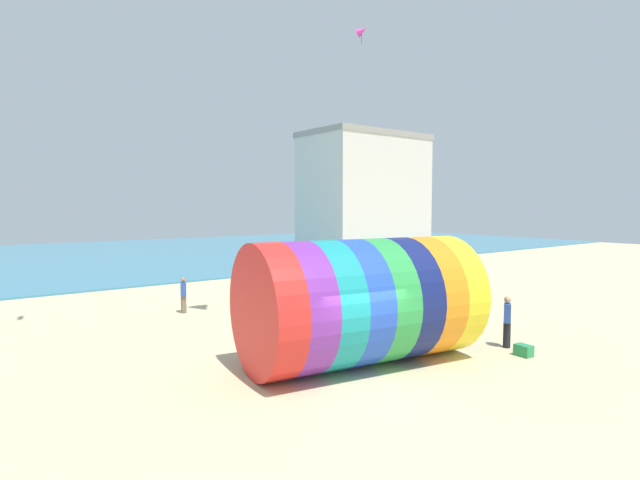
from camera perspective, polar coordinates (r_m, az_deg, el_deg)
The scene contains 9 objects.
ground_plane at distance 13.98m, azimuth 4.35°, elevation -16.03°, with size 120.00×120.00×0.00m, color #CCBA8C.
sea at distance 50.42m, azimuth -27.21°, elevation -1.88°, with size 120.00×40.00×0.10m, color teal.
giant_inflatable_tube at distance 15.24m, azimuth 4.69°, elevation -6.97°, with size 7.50×4.87×3.78m.
kite_handler at distance 18.08m, azimuth 20.61°, elevation -8.68°, with size 0.42×0.38×1.75m.
kite_magenta_delta at distance 29.29m, azimuth 4.78°, elevation 22.71°, with size 0.78×0.83×1.03m.
bystander_near_water at distance 23.09m, azimuth -15.34°, elevation -6.07°, with size 0.36×0.42×1.61m.
bystander_mid_beach at distance 27.10m, azimuth 2.85°, elevation -4.22°, with size 0.26×0.38×1.80m.
promenade_building at distance 47.01m, azimuth 5.06°, elevation 5.09°, with size 11.23×7.06×11.45m.
cooler_box at distance 17.46m, azimuth 22.24°, elevation -11.61°, with size 0.52×0.36×0.36m, color #268C4C.
Camera 1 is at (-8.76, -9.79, 4.77)m, focal length 28.00 mm.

